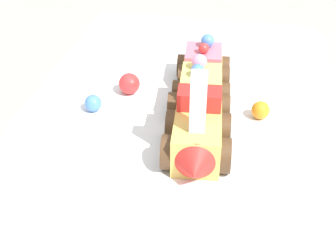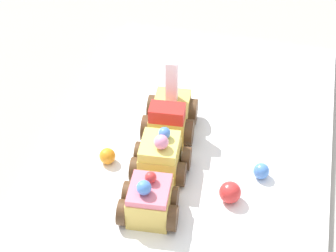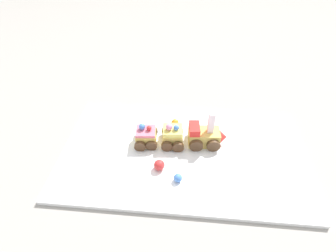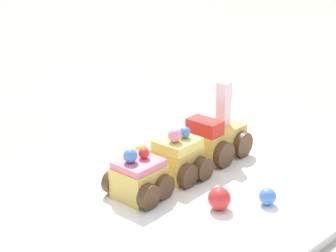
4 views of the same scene
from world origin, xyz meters
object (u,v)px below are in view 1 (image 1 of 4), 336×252
object	(u,v)px
cake_train_locomotive	(197,138)
cake_car_strawberry	(203,67)
cake_car_lemon	(201,93)
gumball_red	(129,84)
gumball_blue	(93,103)
gumball_orange	(261,110)

from	to	relation	value
cake_train_locomotive	cake_car_strawberry	bearing A→B (deg)	179.95
cake_train_locomotive	cake_car_lemon	size ratio (longest dim) A/B	1.45
gumball_red	gumball_blue	size ratio (longest dim) A/B	1.30
cake_train_locomotive	gumball_blue	distance (m)	0.16
cake_car_strawberry	gumball_orange	xyz separation A→B (m)	(0.08, 0.08, -0.01)
cake_train_locomotive	gumball_red	size ratio (longest dim) A/B	3.98
gumball_orange	gumball_red	size ratio (longest dim) A/B	0.80
cake_car_strawberry	gumball_orange	size ratio (longest dim) A/B	3.44
gumball_orange	gumball_blue	bearing A→B (deg)	-83.88
cake_car_strawberry	gumball_red	bearing A→B (deg)	-67.60
cake_car_strawberry	cake_train_locomotive	bearing A→B (deg)	-0.05
cake_car_lemon	cake_car_strawberry	size ratio (longest dim) A/B	1.00
cake_car_strawberry	gumball_orange	distance (m)	0.11
cake_train_locomotive	gumball_orange	world-z (taller)	cake_train_locomotive
cake_train_locomotive	cake_car_lemon	distance (m)	0.09
gumball_orange	cake_car_strawberry	bearing A→B (deg)	-133.40
cake_car_strawberry	gumball_red	size ratio (longest dim) A/B	2.74
cake_train_locomotive	cake_car_strawberry	world-z (taller)	cake_train_locomotive
cake_car_lemon	gumball_blue	xyz separation A→B (m)	(0.02, -0.13, -0.02)
cake_car_strawberry	gumball_blue	xyz separation A→B (m)	(0.10, -0.12, -0.01)
cake_car_strawberry	gumball_blue	distance (m)	0.16
cake_car_strawberry	gumball_red	world-z (taller)	cake_car_strawberry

